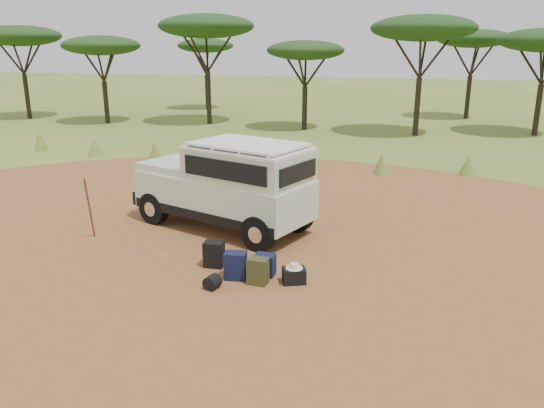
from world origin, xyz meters
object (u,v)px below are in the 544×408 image
(backpack_navy, at_px, (236,266))
(duffel_navy, at_px, (265,265))
(backpack_black, at_px, (214,254))
(backpack_olive, at_px, (258,271))
(walking_staff, at_px, (90,209))
(hard_case, at_px, (294,276))
(safari_vehicle, at_px, (228,187))

(backpack_navy, height_order, duffel_navy, backpack_navy)
(backpack_black, distance_m, backpack_olive, 1.27)
(walking_staff, xyz_separation_m, hard_case, (5.23, -1.05, -0.63))
(safari_vehicle, relative_size, backpack_navy, 8.85)
(walking_staff, height_order, backpack_black, walking_staff)
(walking_staff, relative_size, hard_case, 3.68)
(walking_staff, distance_m, backpack_olive, 4.76)
(duffel_navy, bearing_deg, safari_vehicle, 125.65)
(backpack_black, distance_m, duffel_navy, 1.17)
(safari_vehicle, distance_m, duffel_navy, 3.17)
(backpack_navy, xyz_separation_m, duffel_navy, (0.51, 0.31, -0.05))
(backpack_navy, bearing_deg, backpack_black, 135.94)
(backpack_navy, bearing_deg, duffel_navy, 22.84)
(backpack_navy, bearing_deg, backpack_olive, -20.78)
(backpack_black, xyz_separation_m, backpack_olive, (1.14, -0.56, -0.01))
(safari_vehicle, distance_m, backpack_navy, 3.19)
(walking_staff, relative_size, backpack_olive, 3.05)
(hard_case, bearing_deg, safari_vehicle, 108.32)
(safari_vehicle, xyz_separation_m, backpack_navy, (1.19, -2.84, -0.82))
(safari_vehicle, height_order, backpack_navy, safari_vehicle)
(walking_staff, relative_size, duffel_navy, 3.60)
(walking_staff, height_order, hard_case, walking_staff)
(hard_case, bearing_deg, duffel_navy, 140.57)
(safari_vehicle, relative_size, duffel_navy, 11.00)
(walking_staff, xyz_separation_m, backpack_navy, (4.06, -1.17, -0.50))
(backpack_black, bearing_deg, walking_staff, 164.65)
(safari_vehicle, xyz_separation_m, backpack_olive, (1.69, -2.95, -0.83))
(backpack_black, bearing_deg, backpack_olive, -29.92)
(backpack_olive, relative_size, hard_case, 1.21)
(backpack_olive, bearing_deg, backpack_black, 157.70)
(walking_staff, bearing_deg, safari_vehicle, 7.31)
(backpack_black, height_order, hard_case, backpack_black)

